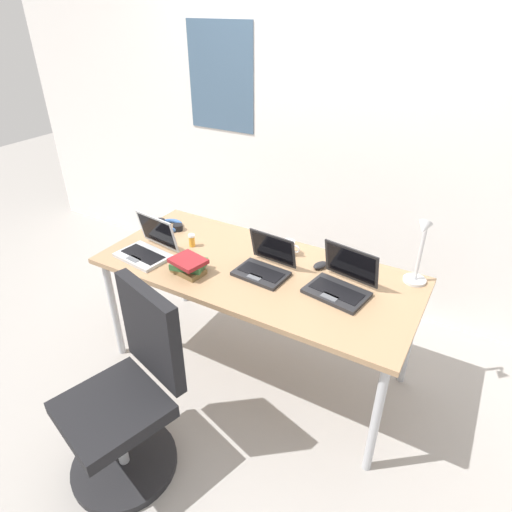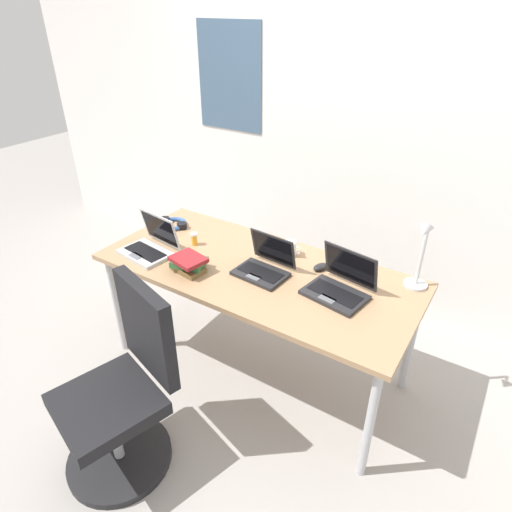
# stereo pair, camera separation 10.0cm
# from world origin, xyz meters

# --- Properties ---
(ground_plane) EXTENTS (12.00, 12.00, 0.00)m
(ground_plane) POSITION_xyz_m (0.00, 0.00, 0.00)
(ground_plane) COLOR gray
(wall_back) EXTENTS (6.00, 0.13, 2.60)m
(wall_back) POSITION_xyz_m (-0.00, 1.10, 1.30)
(wall_back) COLOR silver
(wall_back) RESTS_ON ground_plane
(desk) EXTENTS (1.80, 0.80, 0.74)m
(desk) POSITION_xyz_m (0.00, 0.00, 0.68)
(desk) COLOR #9E7A56
(desk) RESTS_ON ground_plane
(desk_lamp) EXTENTS (0.12, 0.18, 0.40)m
(desk_lamp) POSITION_xyz_m (0.80, 0.28, 0.94)
(desk_lamp) COLOR silver
(desk_lamp) RESTS_ON desk
(laptop_center) EXTENTS (0.34, 0.31, 0.23)m
(laptop_center) POSITION_xyz_m (0.49, 0.03, 0.79)
(laptop_center) COLOR #232326
(laptop_center) RESTS_ON desk
(laptop_far_corner) EXTENTS (0.33, 0.29, 0.22)m
(laptop_far_corner) POSITION_xyz_m (-0.63, -0.19, 0.79)
(laptop_far_corner) COLOR #B7BABC
(laptop_far_corner) RESTS_ON desk
(laptop_front_right) EXTENTS (0.30, 0.26, 0.21)m
(laptop_front_right) POSITION_xyz_m (0.06, -0.01, 0.78)
(laptop_front_right) COLOR #232326
(laptop_front_right) RESTS_ON desk
(computer_mouse) EXTENTS (0.09, 0.11, 0.03)m
(computer_mouse) POSITION_xyz_m (0.31, 0.18, 0.76)
(computer_mouse) COLOR black
(computer_mouse) RESTS_ON desk
(cell_phone) EXTENTS (0.09, 0.15, 0.01)m
(cell_phone) POSITION_xyz_m (-0.10, 0.28, 0.74)
(cell_phone) COLOR black
(cell_phone) RESTS_ON desk
(headphones) EXTENTS (0.21, 0.18, 0.04)m
(headphones) POSITION_xyz_m (-0.75, 0.15, 0.76)
(headphones) COLOR #335999
(headphones) RESTS_ON desk
(pill_bottle) EXTENTS (0.04, 0.04, 0.08)m
(pill_bottle) POSITION_xyz_m (-0.47, 0.03, 0.78)
(pill_bottle) COLOR gold
(pill_bottle) RESTS_ON desk
(book_stack) EXTENTS (0.21, 0.19, 0.09)m
(book_stack) POSITION_xyz_m (-0.30, -0.22, 0.79)
(book_stack) COLOR brown
(book_stack) RESTS_ON desk
(coffee_mug) EXTENTS (0.11, 0.08, 0.09)m
(coffee_mug) POSITION_xyz_m (0.09, 0.23, 0.78)
(coffee_mug) COLOR white
(coffee_mug) RESTS_ON desk
(office_chair) EXTENTS (0.55, 0.60, 0.97)m
(office_chair) POSITION_xyz_m (-0.20, -0.87, 0.40)
(office_chair) COLOR black
(office_chair) RESTS_ON ground_plane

